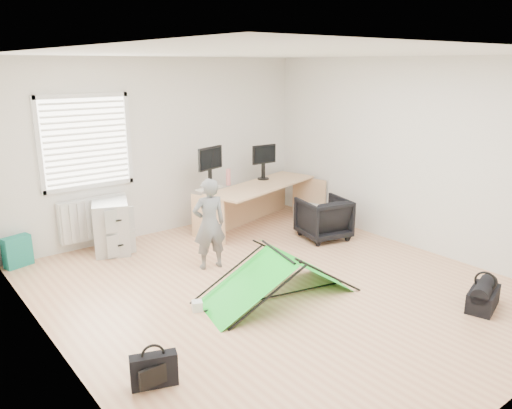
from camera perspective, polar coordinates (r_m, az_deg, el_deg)
ground at (r=6.10m, az=2.35°, el=-9.44°), size 5.50×5.50×0.00m
back_wall at (r=7.91m, az=-10.62°, el=6.44°), size 5.00×0.02×2.70m
window at (r=7.37m, az=-18.87°, el=6.78°), size 1.20×0.06×1.20m
radiator at (r=7.57m, az=-18.04°, el=-1.49°), size 1.00×0.12×0.60m
desk at (r=8.12m, az=0.72°, el=-0.18°), size 2.23×1.21×0.73m
filing_cabinet at (r=7.38m, az=-16.18°, el=-2.42°), size 0.67×0.76×0.74m
monitor_left at (r=7.74m, az=-5.28°, el=3.55°), size 0.51×0.24×0.48m
monitor_right at (r=8.36m, az=0.84°, el=4.34°), size 0.45×0.12×0.43m
keyboard at (r=7.76m, az=-5.32°, el=1.83°), size 0.47×0.22×0.02m
thermos at (r=7.97m, az=-3.19°, el=3.15°), size 0.10×0.10×0.26m
office_chair at (r=7.71m, az=7.72°, el=-1.57°), size 0.82×0.83×0.64m
person at (r=6.47m, az=-5.36°, el=-2.22°), size 0.49×0.38×1.21m
kite at (r=5.75m, az=2.49°, el=-8.01°), size 1.92×1.17×0.56m
storage_crate at (r=8.66m, az=6.10°, el=-0.87°), size 0.52×0.42×0.25m
tote_bag at (r=7.33m, az=-25.61°, el=-4.86°), size 0.38×0.24×0.42m
laptop_bag at (r=4.44m, az=-11.58°, el=-18.07°), size 0.40×0.24×0.29m
white_box at (r=5.58m, az=-6.74°, el=-11.44°), size 0.15×0.15×0.11m
duffel_bag at (r=6.10m, az=24.51°, el=-9.76°), size 0.57×0.40×0.22m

